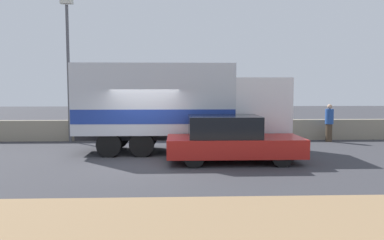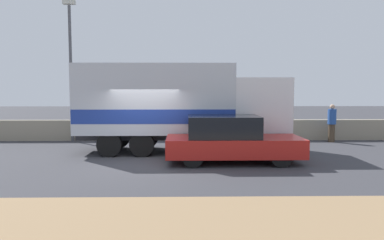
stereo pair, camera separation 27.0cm
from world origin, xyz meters
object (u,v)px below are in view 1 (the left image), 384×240
at_px(pedestrian, 329,122).
at_px(box_truck, 177,105).
at_px(car_hatchback, 231,140).
at_px(street_lamp, 68,60).

bearing_deg(pedestrian, box_truck, -160.17).
bearing_deg(car_hatchback, pedestrian, 41.90).
xyz_separation_m(street_lamp, box_truck, (5.08, -3.01, -1.98)).
relative_size(street_lamp, pedestrian, 3.71).
distance_m(car_hatchback, pedestrian, 7.25).
xyz_separation_m(box_truck, pedestrian, (7.23, 2.61, -0.95)).
relative_size(street_lamp, car_hatchback, 1.44).
height_order(car_hatchback, pedestrian, pedestrian).
distance_m(box_truck, car_hatchback, 3.09).
bearing_deg(street_lamp, pedestrian, -1.89).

